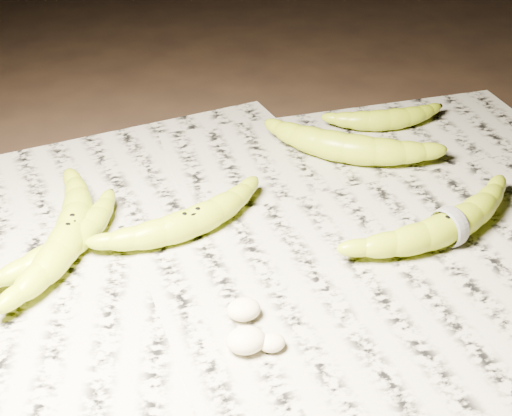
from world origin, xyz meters
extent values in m
plane|color=black|center=(0.00, 0.00, 0.00)|extent=(3.00, 3.00, 0.00)
cube|color=#A3A08C|center=(0.02, 0.04, 0.00)|extent=(0.90, 0.70, 0.01)
torus|color=white|center=(0.23, 0.00, 0.03)|extent=(0.02, 0.05, 0.05)
ellipsoid|color=beige|center=(-0.04, -0.12, 0.02)|extent=(0.04, 0.03, 0.02)
ellipsoid|color=beige|center=(-0.03, -0.08, 0.02)|extent=(0.03, 0.03, 0.02)
ellipsoid|color=beige|center=(-0.01, -0.12, 0.02)|extent=(0.03, 0.02, 0.02)
camera|label=1|loc=(-0.13, -0.60, 0.50)|focal=50.00mm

